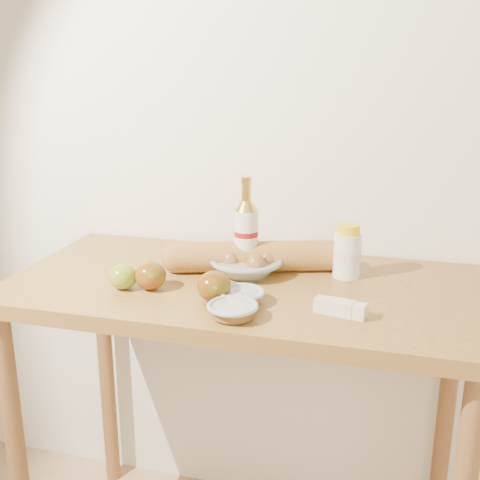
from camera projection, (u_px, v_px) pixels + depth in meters
name	position (u px, v px, depth m)	size (l,w,h in m)	color
back_wall	(273.00, 112.00, 1.73)	(3.50, 0.02, 2.60)	white
table	(243.00, 325.00, 1.58)	(1.20, 0.60, 0.90)	olive
bourbon_bottle	(246.00, 234.00, 1.59)	(0.07, 0.07, 0.26)	beige
cream_bottle	(347.00, 253.00, 1.56)	(0.09, 0.09, 0.14)	silver
egg_bowl	(247.00, 264.00, 1.59)	(0.23, 0.23, 0.07)	gray
baguette	(253.00, 256.00, 1.61)	(0.49, 0.23, 0.08)	#B57F37
apple_yellowgreen	(123.00, 276.00, 1.49)	(0.09, 0.09, 0.06)	#A39320
apple_redgreen_front	(150.00, 275.00, 1.48)	(0.10, 0.10, 0.07)	#940C08
apple_redgreen_right	(214.00, 286.00, 1.41)	(0.08, 0.08, 0.07)	maroon
sugar_bowl	(233.00, 310.00, 1.32)	(0.12, 0.12, 0.03)	#97A5A1
syrup_bowl	(242.00, 296.00, 1.40)	(0.13, 0.13, 0.03)	#92A09A
butter_stick	(340.00, 308.00, 1.34)	(0.12, 0.06, 0.03)	beige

